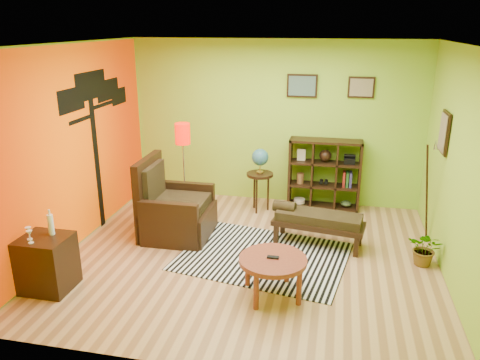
% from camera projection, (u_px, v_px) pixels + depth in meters
% --- Properties ---
extents(ground, '(5.00, 5.00, 0.00)m').
position_uv_depth(ground, '(249.00, 256.00, 6.40)').
color(ground, tan).
rests_on(ground, ground).
extents(room_shell, '(5.04, 4.54, 2.82)m').
position_uv_depth(room_shell, '(243.00, 127.00, 5.86)').
color(room_shell, '#93C831').
rests_on(room_shell, ground).
extents(zebra_rug, '(2.44, 2.00, 0.01)m').
position_uv_depth(zebra_rug, '(263.00, 256.00, 6.40)').
color(zebra_rug, silver).
rests_on(zebra_rug, ground).
extents(coffee_table, '(0.79, 0.79, 0.50)m').
position_uv_depth(coffee_table, '(273.00, 263.00, 5.37)').
color(coffee_table, maroon).
rests_on(coffee_table, ground).
extents(armchair, '(0.99, 1.00, 1.19)m').
position_uv_depth(armchair, '(173.00, 212.00, 6.96)').
color(armchair, black).
rests_on(armchair, ground).
extents(side_cabinet, '(0.57, 0.51, 0.98)m').
position_uv_depth(side_cabinet, '(47.00, 263.00, 5.54)').
color(side_cabinet, black).
rests_on(side_cabinet, ground).
extents(floor_lamp, '(0.24, 0.24, 1.58)m').
position_uv_depth(floor_lamp, '(183.00, 143.00, 7.22)').
color(floor_lamp, silver).
rests_on(floor_lamp, ground).
extents(globe_table, '(0.44, 0.44, 1.08)m').
position_uv_depth(globe_table, '(260.00, 164.00, 7.72)').
color(globe_table, black).
rests_on(globe_table, ground).
extents(cube_shelf, '(1.20, 0.35, 1.20)m').
position_uv_depth(cube_shelf, '(325.00, 174.00, 7.92)').
color(cube_shelf, black).
rests_on(cube_shelf, ground).
extents(bench, '(1.34, 0.65, 0.60)m').
position_uv_depth(bench, '(316.00, 220.00, 6.65)').
color(bench, black).
rests_on(bench, ground).
extents(potted_plant, '(0.57, 0.60, 0.37)m').
position_uv_depth(potted_plant, '(425.00, 252.00, 6.12)').
color(potted_plant, '#26661E').
rests_on(potted_plant, ground).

